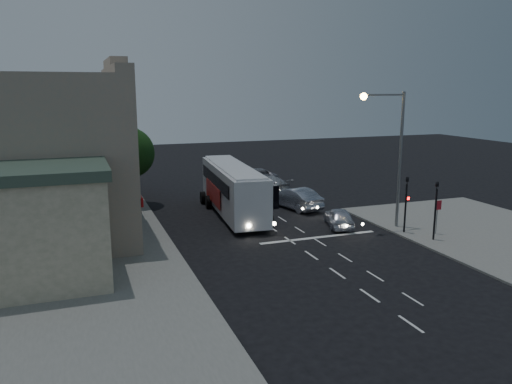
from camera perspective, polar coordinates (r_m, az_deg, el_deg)
name	(u,v)px	position (r m, az deg, el deg)	size (l,w,h in m)	color
ground	(304,250)	(29.60, 5.48, -6.63)	(120.00, 120.00, 0.00)	black
sidewalk_far	(68,234)	(34.56, -20.65, -4.55)	(12.00, 50.00, 0.12)	slate
road_markings	(300,233)	(32.98, 5.02, -4.68)	(8.00, 30.55, 0.01)	silver
tour_bus	(233,188)	(37.28, -2.66, 0.45)	(3.55, 12.34, 3.73)	silver
car_suv	(339,217)	(34.64, 9.46, -2.86)	(1.57, 3.90, 1.33)	silver
car_sedan_a	(295,198)	(39.40, 4.48, -0.71)	(1.77, 5.08, 1.67)	#9A9EAE
car_sedan_b	(265,185)	(45.09, 1.05, 0.86)	(2.24, 5.50, 1.60)	silver
car_sedan_c	(255,175)	(50.22, -0.17, 1.91)	(2.45, 5.32, 1.48)	gray
traffic_signal_main	(406,198)	(33.48, 16.80, -0.63)	(0.25, 0.35, 4.10)	black
traffic_signal_side	(436,203)	(32.40, 19.87, -1.23)	(0.18, 0.15, 4.10)	black
regulatory_sign	(438,212)	(33.93, 20.04, -2.11)	(0.45, 0.12, 2.20)	slate
streetlight	(393,144)	(33.95, 15.35, 5.29)	(3.32, 0.44, 9.00)	slate
main_building	(46,157)	(33.60, -22.91, 3.73)	(10.12, 12.00, 11.00)	gray
low_building_south	(29,226)	(25.68, -24.52, -3.53)	(7.40, 5.40, 5.70)	gray
low_building_north	(60,159)	(45.70, -21.54, 3.48)	(9.40, 9.40, 6.50)	gray
street_tree	(129,151)	(40.81, -14.32, 4.61)	(4.00, 4.00, 6.20)	black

